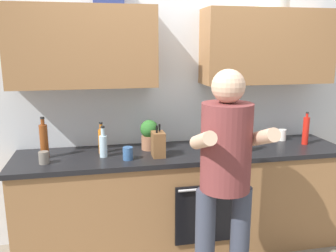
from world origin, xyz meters
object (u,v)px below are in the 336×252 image
at_px(bottle_soda, 238,136).
at_px(potted_herb, 149,134).
at_px(bottle_hotsauce, 306,130).
at_px(cup_stoneware, 44,158).
at_px(bottle_juice, 101,140).
at_px(knife_block, 158,144).
at_px(cup_coffee, 282,135).
at_px(bottle_vinegar, 44,141).
at_px(cup_tea, 128,153).
at_px(person_standing, 225,170).
at_px(bottle_water, 103,145).
at_px(grocery_bag_bread, 233,137).

bearing_deg(bottle_soda, potted_herb, 158.79).
distance_m(bottle_hotsauce, cup_stoneware, 2.28).
height_order(bottle_juice, knife_block, same).
distance_m(bottle_hotsauce, knife_block, 1.39).
bearing_deg(cup_coffee, bottle_vinegar, -176.96).
bearing_deg(cup_tea, cup_stoneware, 177.24).
relative_size(cup_stoneware, potted_herb, 0.37).
bearing_deg(knife_block, bottle_juice, 157.21).
relative_size(bottle_vinegar, bottle_juice, 1.28).
bearing_deg(bottle_vinegar, bottle_soda, -7.26).
relative_size(bottle_hotsauce, bottle_soda, 0.85).
bearing_deg(bottle_soda, cup_coffee, 28.46).
bearing_deg(cup_tea, person_standing, -43.10).
height_order(person_standing, cup_coffee, person_standing).
distance_m(cup_stoneware, knife_block, 0.89).
height_order(bottle_vinegar, bottle_juice, bottle_vinegar).
distance_m(bottle_soda, potted_herb, 0.76).
bearing_deg(knife_block, bottle_water, 169.70).
bearing_deg(bottle_hotsauce, bottle_water, -179.67).
height_order(person_standing, cup_stoneware, person_standing).
relative_size(bottle_juice, cup_coffee, 2.48).
height_order(bottle_juice, cup_coffee, bottle_juice).
xyz_separation_m(bottle_soda, grocery_bag_bread, (0.05, 0.24, -0.08)).
height_order(cup_tea, knife_block, knife_block).
height_order(bottle_hotsauce, bottle_soda, bottle_soda).
xyz_separation_m(cup_stoneware, grocery_bag_bread, (1.61, 0.19, 0.03)).
bearing_deg(bottle_hotsauce, bottle_vinegar, 178.64).
height_order(cup_stoneware, knife_block, knife_block).
height_order(bottle_soda, cup_tea, bottle_soda).
relative_size(cup_coffee, potted_herb, 0.41).
height_order(person_standing, bottle_vinegar, person_standing).
height_order(bottle_water, bottle_juice, bottle_juice).
distance_m(bottle_vinegar, bottle_juice, 0.46).
xyz_separation_m(cup_stoneware, potted_herb, (0.85, 0.22, 0.09)).
xyz_separation_m(bottle_hotsauce, bottle_juice, (-1.83, 0.10, -0.02)).
bearing_deg(bottle_juice, cup_coffee, 2.35).
bearing_deg(bottle_juice, cup_tea, -48.36).
distance_m(cup_coffee, cup_tea, 1.53).
relative_size(bottle_juice, potted_herb, 1.01).
bearing_deg(bottle_vinegar, bottle_hotsauce, -1.36).
distance_m(cup_tea, knife_block, 0.26).
xyz_separation_m(bottle_juice, bottle_soda, (1.12, -0.24, 0.04)).
height_order(bottle_hotsauce, cup_stoneware, bottle_hotsauce).
bearing_deg(bottle_juice, bottle_vinegar, -174.37).
height_order(person_standing, grocery_bag_bread, person_standing).
height_order(cup_coffee, knife_block, knife_block).
relative_size(person_standing, bottle_juice, 6.23).
bearing_deg(bottle_hotsauce, cup_tea, -175.62).
bearing_deg(bottle_juice, bottle_soda, -12.35).
bearing_deg(bottle_hotsauce, cup_stoneware, -177.63).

